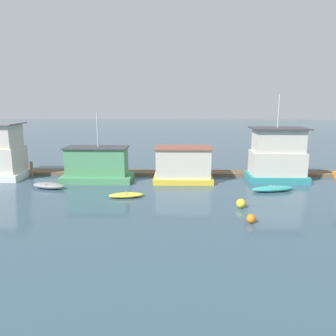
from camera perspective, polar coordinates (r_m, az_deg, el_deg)
The scene contains 12 objects.
ground_plane at distance 32.49m, azimuth 0.05°, elevation -2.05°, with size 200.00×200.00×0.00m, color #385160.
dock_walkway at distance 34.98m, azimuth 0.15°, elevation -0.80°, with size 51.00×2.18×0.30m, color brown.
houseboat_green at distance 32.54m, azimuth -12.21°, elevation 0.44°, with size 6.78×3.52×6.60m.
houseboat_yellow at distance 31.57m, azimuth 2.65°, elevation 0.56°, with size 5.63×3.45×3.37m.
houseboat_teal at distance 33.51m, azimuth 18.50°, elevation 1.90°, with size 5.52×3.58×8.30m.
dinghy_grey at distance 31.11m, azimuth -20.04°, elevation -2.90°, with size 3.28×1.83×0.55m.
dinghy_yellow at distance 26.91m, azimuth -7.28°, elevation -4.69°, with size 2.98×1.56×0.38m.
dinghy_teal at distance 29.81m, azimuth 17.75°, elevation -3.44°, with size 4.00×1.93×0.48m.
mooring_post_near_left at distance 36.74m, azimuth -22.65°, elevation -0.14°, with size 0.30×0.30×1.52m, color #846B4C.
mooring_post_centre at distance 35.65m, azimuth 21.60°, elevation 0.10°, with size 0.21×0.21×2.13m, color brown.
buoy_yellow at distance 24.72m, azimuth 12.60°, elevation -6.03°, with size 0.68×0.68×0.68m, color yellow.
buoy_orange at distance 21.97m, azimuth 14.28°, elevation -8.54°, with size 0.58×0.58×0.58m, color orange.
Camera 1 is at (0.80, -31.53, 7.80)m, focal length 35.00 mm.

